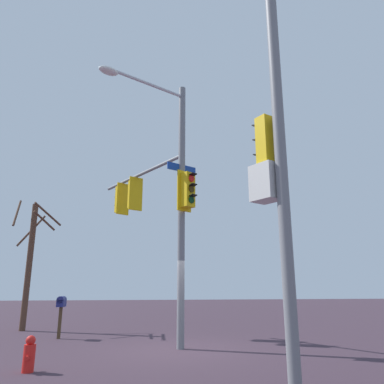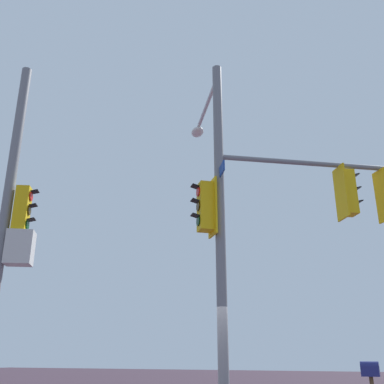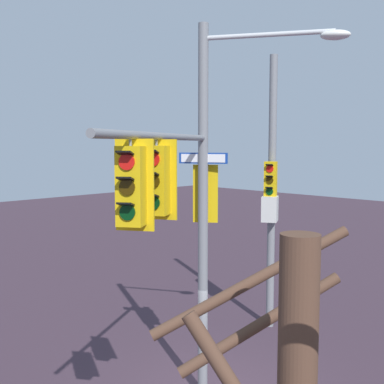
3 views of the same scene
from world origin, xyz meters
name	(u,v)px [view 2 (image 2 of 3)]	position (x,y,z in m)	size (l,w,h in m)	color
main_signal_pole_assembly	(271,200)	(1.25, 0.67, 4.95)	(6.38, 3.24, 8.34)	slate
secondary_pole_assembly	(10,231)	(-4.26, -1.47, 4.19)	(0.84, 0.68, 8.45)	slate
mailbox	(371,374)	(2.96, 3.84, 1.11)	(0.46, 0.27, 1.41)	#4C3823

